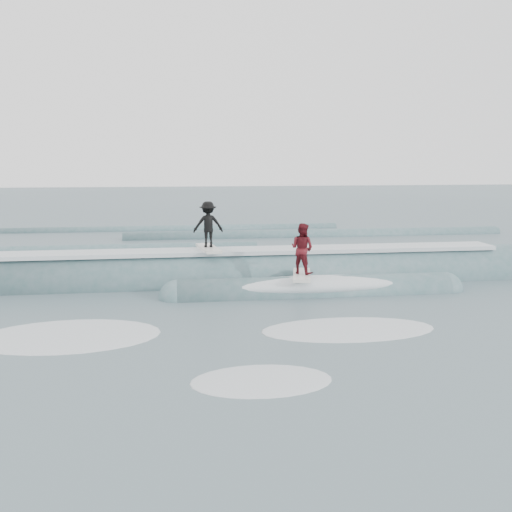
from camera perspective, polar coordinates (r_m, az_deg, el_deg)
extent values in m
plane|color=#3F525D|center=(14.59, 2.90, -7.75)|extent=(160.00, 160.00, 0.00)
cylinder|color=#3D6467|center=(20.63, -0.38, -2.55)|extent=(20.18, 2.11, 2.11)
sphere|color=#3D6467|center=(24.10, 24.15, -1.63)|extent=(2.11, 2.11, 2.11)
cylinder|color=#3D6467|center=(18.85, 5.94, -3.78)|extent=(9.00, 1.19, 1.19)
sphere|color=#3D6467|center=(18.32, -7.89, -4.21)|extent=(1.19, 1.19, 1.19)
sphere|color=#3D6467|center=(20.39, 18.34, -3.20)|extent=(1.19, 1.19, 1.19)
cube|color=silver|center=(20.43, -0.39, 0.54)|extent=(18.00, 1.30, 0.14)
ellipsoid|color=silver|center=(18.78, 5.96, -2.89)|extent=(7.60, 1.30, 0.60)
cube|color=silver|center=(20.26, -4.78, 0.78)|extent=(0.85, 2.06, 0.10)
imported|color=black|center=(20.15, -4.81, 3.18)|extent=(1.07, 0.65, 1.61)
cube|color=silver|center=(18.61, 4.60, -1.90)|extent=(0.97, 2.07, 0.10)
imported|color=#520F15|center=(18.45, 4.63, 0.76)|extent=(1.01, 1.00, 1.64)
ellipsoid|color=silver|center=(11.64, 0.55, -12.36)|extent=(2.86, 1.95, 0.10)
ellipsoid|color=silver|center=(15.15, -18.28, -7.58)|extent=(3.63, 2.48, 0.10)
ellipsoid|color=silver|center=(15.11, 9.21, -7.25)|extent=(3.64, 2.48, 0.10)
cylinder|color=#3D6467|center=(28.91, -22.10, 0.26)|extent=(22.00, 0.70, 0.70)
cylinder|color=#3D6467|center=(32.96, 6.24, 1.99)|extent=(22.00, 0.80, 0.80)
cylinder|color=#3D6467|center=(35.95, -9.20, 2.56)|extent=(22.00, 0.60, 0.60)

